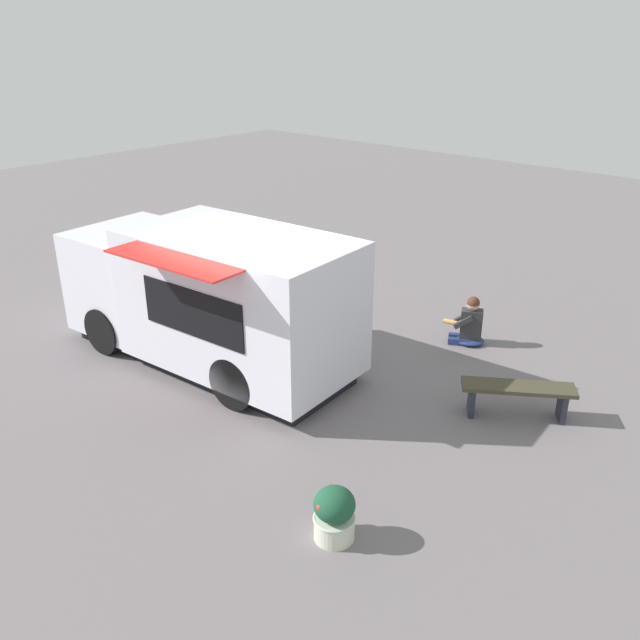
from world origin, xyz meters
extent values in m
plane|color=slate|center=(0.00, 0.00, 0.00)|extent=(40.00, 40.00, 0.00)
cube|color=white|center=(0.05, -0.26, 1.28)|extent=(2.29, 3.83, 2.10)
cube|color=white|center=(0.26, -2.88, 1.10)|extent=(2.05, 1.73, 1.75)
cube|color=black|center=(0.32, -3.65, 1.41)|extent=(1.60, 0.16, 0.66)
cube|color=black|center=(1.06, -0.18, 1.41)|extent=(0.19, 2.02, 0.74)
cube|color=red|center=(1.35, -0.16, 2.29)|extent=(0.77, 2.25, 0.03)
cube|color=black|center=(0.11, -1.05, 0.11)|extent=(2.00, 5.10, 0.23)
cylinder|color=black|center=(-0.65, -2.74, 0.41)|extent=(0.29, 0.84, 0.83)
cylinder|color=black|center=(1.13, -2.60, 0.41)|extent=(0.29, 0.84, 0.83)
cylinder|color=black|center=(-0.90, 0.32, 0.41)|extent=(0.29, 0.84, 0.83)
cylinder|color=black|center=(0.88, 0.46, 0.41)|extent=(0.29, 0.84, 0.83)
ellipsoid|color=navy|center=(-3.39, 1.98, 0.06)|extent=(0.64, 0.67, 0.12)
cube|color=navy|center=(-3.38, 1.75, 0.06)|extent=(0.27, 0.37, 0.11)
cube|color=navy|center=(-3.20, 1.85, 0.06)|extent=(0.27, 0.37, 0.11)
cube|color=#333234|center=(-3.39, 1.98, 0.38)|extent=(0.37, 0.44, 0.53)
sphere|color=#D5AA89|center=(-3.39, 1.98, 0.76)|extent=(0.23, 0.23, 0.23)
sphere|color=#553022|center=(-3.39, 1.98, 0.78)|extent=(0.23, 0.23, 0.23)
cube|color=#333234|center=(-3.42, 1.80, 0.45)|extent=(0.25, 0.35, 0.28)
cube|color=#333234|center=(-3.22, 1.91, 0.45)|extent=(0.25, 0.35, 0.28)
cylinder|color=#E09D57|center=(-3.24, 1.71, 0.38)|extent=(0.15, 0.37, 0.08)
cube|color=red|center=(-3.24, 1.71, 0.39)|extent=(0.10, 0.31, 0.02)
cylinder|color=beige|center=(2.04, 3.39, 0.14)|extent=(0.45, 0.45, 0.28)
torus|color=silver|center=(2.04, 3.39, 0.27)|extent=(0.48, 0.48, 0.04)
ellipsoid|color=#1D5034|center=(2.04, 3.39, 0.46)|extent=(0.47, 0.47, 0.40)
sphere|color=red|center=(2.23, 3.34, 0.51)|extent=(0.09, 0.09, 0.09)
sphere|color=red|center=(1.94, 3.25, 0.55)|extent=(0.08, 0.08, 0.08)
sphere|color=#C93A3C|center=(1.91, 3.53, 0.50)|extent=(0.05, 0.05, 0.05)
sphere|color=red|center=(2.09, 3.20, 0.51)|extent=(0.07, 0.07, 0.07)
cylinder|color=#BF7E4D|center=(-2.54, -4.49, 0.14)|extent=(0.38, 0.38, 0.29)
torus|color=tan|center=(-2.54, -4.49, 0.27)|extent=(0.41, 0.41, 0.04)
ellipsoid|color=#295935|center=(-2.54, -4.49, 0.43)|extent=(0.39, 0.39, 0.33)
sphere|color=#EC338B|center=(-2.44, -4.40, 0.52)|extent=(0.07, 0.07, 0.07)
sphere|color=#E43F84|center=(-2.50, -4.37, 0.53)|extent=(0.08, 0.08, 0.08)
sphere|color=#EE2590|center=(-2.41, -4.40, 0.48)|extent=(0.08, 0.08, 0.08)
sphere|color=#DD2495|center=(-2.58, -4.39, 0.54)|extent=(0.06, 0.06, 0.06)
sphere|color=#F8379F|center=(-2.67, -4.42, 0.49)|extent=(0.06, 0.06, 0.06)
cube|color=#403B2A|center=(-1.65, 3.72, 0.48)|extent=(1.23, 1.56, 0.06)
cube|color=#282A38|center=(-2.01, 4.26, 0.22)|extent=(0.33, 0.26, 0.45)
cube|color=#282A38|center=(-1.30, 3.19, 0.22)|extent=(0.33, 0.26, 0.45)
camera|label=1|loc=(6.57, 7.17, 5.26)|focal=37.72mm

